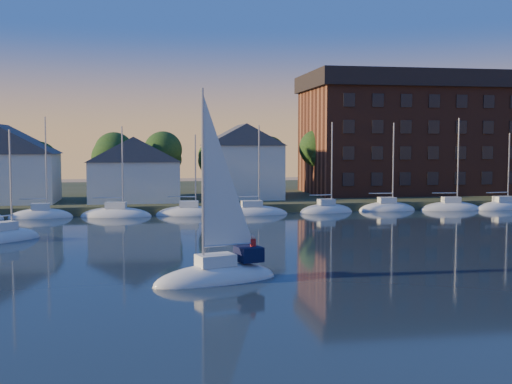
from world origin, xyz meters
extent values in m
plane|color=black|center=(0.00, 0.00, 0.00)|extent=(260.00, 260.00, 0.00)
cube|color=#303921|center=(0.00, 75.00, 0.00)|extent=(160.00, 50.00, 2.00)
cube|color=brown|center=(0.00, 52.00, 0.00)|extent=(120.00, 3.00, 1.00)
cube|color=white|center=(-22.00, 58.00, 4.00)|extent=(13.00, 9.00, 6.00)
cube|color=white|center=(-6.00, 57.00, 3.50)|extent=(11.00, 8.00, 5.00)
cube|color=white|center=(8.00, 59.00, 4.50)|extent=(10.00, 8.00, 7.00)
cube|color=brown|center=(34.00, 65.00, 8.50)|extent=(30.00, 16.00, 15.00)
cube|color=black|center=(34.00, 65.00, 17.20)|extent=(31.00, 17.00, 2.40)
cylinder|color=#39231A|center=(-18.00, 63.00, 2.75)|extent=(0.50, 0.50, 3.50)
sphere|color=#153413|center=(-18.00, 63.00, 7.20)|extent=(5.40, 5.40, 5.40)
cylinder|color=#39231A|center=(-10.00, 63.00, 2.75)|extent=(0.50, 0.50, 3.50)
sphere|color=#153413|center=(-10.00, 63.00, 7.20)|extent=(5.40, 5.40, 5.40)
cylinder|color=#39231A|center=(-2.00, 63.00, 2.75)|extent=(0.50, 0.50, 3.50)
sphere|color=#153413|center=(-2.00, 63.00, 7.20)|extent=(5.40, 5.40, 5.40)
cylinder|color=#39231A|center=(6.00, 63.00, 2.75)|extent=(0.50, 0.50, 3.50)
sphere|color=#153413|center=(6.00, 63.00, 7.20)|extent=(5.40, 5.40, 5.40)
cylinder|color=#39231A|center=(14.00, 63.00, 2.75)|extent=(0.50, 0.50, 3.50)
sphere|color=#153413|center=(14.00, 63.00, 7.20)|extent=(5.40, 5.40, 5.40)
cylinder|color=#39231A|center=(22.00, 63.00, 2.75)|extent=(0.50, 0.50, 3.50)
sphere|color=#153413|center=(22.00, 63.00, 7.20)|extent=(5.40, 5.40, 5.40)
cylinder|color=#39231A|center=(30.00, 63.00, 2.75)|extent=(0.50, 0.50, 3.50)
sphere|color=#153413|center=(30.00, 63.00, 7.20)|extent=(5.40, 5.40, 5.40)
cylinder|color=#39231A|center=(38.00, 63.00, 2.75)|extent=(0.50, 0.50, 3.50)
sphere|color=#153413|center=(38.00, 63.00, 7.20)|extent=(5.40, 5.40, 5.40)
cylinder|color=#39231A|center=(46.00, 63.00, 2.75)|extent=(0.50, 0.50, 3.50)
sphere|color=#153413|center=(46.00, 63.00, 7.20)|extent=(5.40, 5.40, 5.40)
ellipsoid|color=silver|center=(-16.00, 49.00, 0.00)|extent=(7.50, 2.40, 2.20)
cube|color=silver|center=(-16.00, 49.00, 1.30)|extent=(2.10, 1.32, 0.70)
cylinder|color=#A5A8AD|center=(-15.25, 49.00, 5.95)|extent=(0.16, 0.16, 10.00)
cylinder|color=#A5A8AD|center=(-16.82, 49.00, 2.15)|extent=(3.15, 0.12, 0.12)
ellipsoid|color=silver|center=(-8.00, 49.00, 0.00)|extent=(7.50, 2.40, 2.20)
cube|color=silver|center=(-8.00, 49.00, 1.30)|extent=(2.10, 1.32, 0.70)
cylinder|color=#A5A8AD|center=(-7.25, 49.00, 5.95)|extent=(0.16, 0.16, 10.00)
cylinder|color=#A5A8AD|center=(-8.82, 49.00, 2.15)|extent=(3.15, 0.12, 0.12)
ellipsoid|color=silver|center=(0.00, 49.00, 0.00)|extent=(7.50, 2.40, 2.20)
cube|color=silver|center=(0.00, 49.00, 1.30)|extent=(2.10, 1.32, 0.70)
cylinder|color=#A5A8AD|center=(0.75, 49.00, 5.95)|extent=(0.16, 0.16, 10.00)
cylinder|color=#A5A8AD|center=(-0.82, 49.00, 2.15)|extent=(3.15, 0.12, 0.12)
ellipsoid|color=silver|center=(8.00, 49.00, 0.00)|extent=(7.50, 2.40, 2.20)
cube|color=silver|center=(8.00, 49.00, 1.30)|extent=(2.10, 1.32, 0.70)
cylinder|color=#A5A8AD|center=(8.75, 49.00, 5.95)|extent=(0.16, 0.16, 10.00)
cylinder|color=#A5A8AD|center=(7.17, 49.00, 2.15)|extent=(3.15, 0.12, 0.12)
ellipsoid|color=silver|center=(16.00, 49.00, 0.00)|extent=(7.50, 2.40, 2.20)
cube|color=silver|center=(16.00, 49.00, 1.30)|extent=(2.10, 1.32, 0.70)
cylinder|color=#A5A8AD|center=(16.75, 49.00, 5.95)|extent=(0.16, 0.16, 10.00)
cylinder|color=#A5A8AD|center=(15.18, 49.00, 2.15)|extent=(3.15, 0.12, 0.12)
ellipsoid|color=silver|center=(24.00, 49.00, 0.00)|extent=(7.50, 2.40, 2.20)
cube|color=silver|center=(24.00, 49.00, 1.30)|extent=(2.10, 1.32, 0.70)
cylinder|color=#A5A8AD|center=(24.75, 49.00, 5.95)|extent=(0.16, 0.16, 10.00)
cylinder|color=#A5A8AD|center=(23.18, 49.00, 2.15)|extent=(3.15, 0.12, 0.12)
ellipsoid|color=silver|center=(32.00, 49.00, 0.00)|extent=(7.50, 2.40, 2.20)
cube|color=silver|center=(32.00, 49.00, 1.30)|extent=(2.10, 1.32, 0.70)
cylinder|color=#A5A8AD|center=(32.75, 49.00, 5.95)|extent=(0.16, 0.16, 10.00)
cylinder|color=#A5A8AD|center=(31.18, 49.00, 2.15)|extent=(3.15, 0.12, 0.12)
ellipsoid|color=silver|center=(40.00, 49.00, 0.00)|extent=(7.50, 2.40, 2.20)
cube|color=silver|center=(40.00, 49.00, 1.30)|extent=(2.10, 1.32, 0.70)
cylinder|color=#A5A8AD|center=(40.75, 49.00, 5.95)|extent=(0.16, 0.16, 10.00)
cylinder|color=#A5A8AD|center=(39.17, 49.00, 2.15)|extent=(3.15, 0.12, 0.12)
ellipsoid|color=silver|center=(-0.67, 12.82, 0.00)|extent=(8.27, 4.73, 2.20)
cube|color=silver|center=(-0.67, 12.82, 1.30)|extent=(2.52, 1.98, 0.70)
cylinder|color=#A5A8AD|center=(-1.42, 12.59, 6.20)|extent=(0.16, 0.16, 10.50)
cylinder|color=#A5A8AD|center=(0.16, 13.07, 2.15)|extent=(3.20, 1.08, 0.12)
cube|color=black|center=(1.44, 13.47, 1.50)|extent=(1.78, 1.87, 0.90)
ellipsoid|color=silver|center=(-16.45, 31.88, 0.00)|extent=(6.26, 6.13, 2.20)
cube|color=silver|center=(-16.45, 31.88, 1.30)|extent=(2.16, 2.14, 0.70)
cylinder|color=#A5A8AD|center=(-15.98, 32.33, 5.19)|extent=(0.16, 0.16, 8.48)
camera|label=1|loc=(-4.82, -24.79, 8.21)|focal=45.00mm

